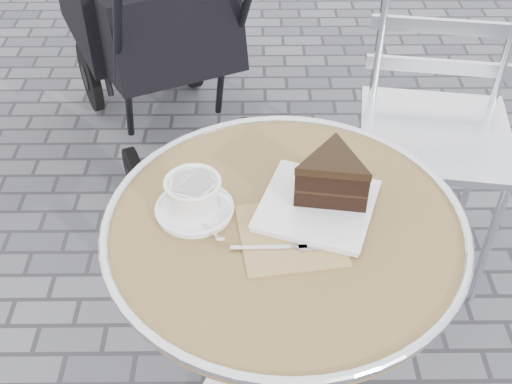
{
  "coord_description": "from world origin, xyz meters",
  "views": [
    {
      "loc": [
        -0.07,
        -0.89,
        1.61
      ],
      "look_at": [
        -0.06,
        0.04,
        0.78
      ],
      "focal_mm": 45.0,
      "sensor_mm": 36.0,
      "label": 1
    }
  ],
  "objects_px": {
    "baby_stroller": "(149,16)",
    "bistro_chair": "(439,87)",
    "cafe_table": "(283,279)",
    "cake_plate_set": "(328,185)",
    "cappuccino_set": "(195,199)"
  },
  "relations": [
    {
      "from": "cafe_table",
      "to": "cake_plate_set",
      "type": "height_order",
      "value": "cake_plate_set"
    },
    {
      "from": "bistro_chair",
      "to": "cappuccino_set",
      "type": "bearing_deg",
      "value": -125.95
    },
    {
      "from": "cake_plate_set",
      "to": "baby_stroller",
      "type": "height_order",
      "value": "baby_stroller"
    },
    {
      "from": "bistro_chair",
      "to": "baby_stroller",
      "type": "relative_size",
      "value": 0.82
    },
    {
      "from": "baby_stroller",
      "to": "bistro_chair",
      "type": "bearing_deg",
      "value": -59.27
    },
    {
      "from": "cake_plate_set",
      "to": "baby_stroller",
      "type": "distance_m",
      "value": 1.45
    },
    {
      "from": "cafe_table",
      "to": "cake_plate_set",
      "type": "bearing_deg",
      "value": 31.72
    },
    {
      "from": "bistro_chair",
      "to": "baby_stroller",
      "type": "bearing_deg",
      "value": 153.45
    },
    {
      "from": "cake_plate_set",
      "to": "cappuccino_set",
      "type": "bearing_deg",
      "value": -156.49
    },
    {
      "from": "cappuccino_set",
      "to": "baby_stroller",
      "type": "bearing_deg",
      "value": 125.19
    },
    {
      "from": "cafe_table",
      "to": "cappuccino_set",
      "type": "xyz_separation_m",
      "value": [
        -0.18,
        0.03,
        0.2
      ]
    },
    {
      "from": "cafe_table",
      "to": "bistro_chair",
      "type": "height_order",
      "value": "bistro_chair"
    },
    {
      "from": "cafe_table",
      "to": "cake_plate_set",
      "type": "xyz_separation_m",
      "value": [
        0.09,
        0.05,
        0.22
      ]
    },
    {
      "from": "cappuccino_set",
      "to": "cake_plate_set",
      "type": "xyz_separation_m",
      "value": [
        0.26,
        0.02,
        0.02
      ]
    },
    {
      "from": "cappuccino_set",
      "to": "bistro_chair",
      "type": "xyz_separation_m",
      "value": [
        0.66,
        0.67,
        -0.17
      ]
    }
  ]
}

